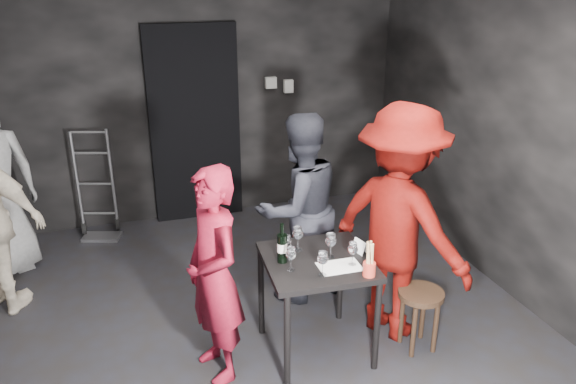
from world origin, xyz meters
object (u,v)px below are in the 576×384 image
object	(u,v)px
stool	(420,304)
wine_bottle	(282,247)
tasting_table	(317,272)
breadstick_cup	(370,260)
man_maroon	(401,204)
woman_black	(299,203)
hand_truck	(100,217)
server_red	(214,276)

from	to	relation	value
stool	wine_bottle	world-z (taller)	wine_bottle
tasting_table	breadstick_cup	bearing A→B (deg)	-51.89
stool	man_maroon	world-z (taller)	man_maroon
woman_black	tasting_table	bearing A→B (deg)	66.40
hand_truck	man_maroon	distance (m)	3.32
breadstick_cup	wine_bottle	bearing A→B (deg)	144.18
tasting_table	man_maroon	bearing A→B (deg)	6.41
server_red	wine_bottle	xyz separation A→B (m)	(0.48, 0.04, 0.11)
server_red	woman_black	bearing A→B (deg)	118.74
hand_truck	breadstick_cup	world-z (taller)	hand_truck
man_maroon	wine_bottle	size ratio (longest dim) A/B	7.38
stool	server_red	size ratio (longest dim) A/B	0.32
man_maroon	breadstick_cup	distance (m)	0.59
tasting_table	stool	size ratio (longest dim) A/B	1.60
wine_bottle	woman_black	bearing A→B (deg)	63.07
stool	server_red	bearing A→B (deg)	172.26
hand_truck	breadstick_cup	size ratio (longest dim) A/B	4.33
tasting_table	server_red	bearing A→B (deg)	-179.85
server_red	man_maroon	size ratio (longest dim) A/B	0.71
server_red	breadstick_cup	bearing A→B (deg)	58.78
woman_black	hand_truck	bearing A→B (deg)	-60.71
woman_black	man_maroon	xyz separation A→B (m)	(0.53, -0.70, 0.21)
woman_black	server_red	bearing A→B (deg)	28.27
server_red	breadstick_cup	xyz separation A→B (m)	(0.96, -0.31, 0.12)
woman_black	man_maroon	bearing A→B (deg)	113.27
stool	breadstick_cup	distance (m)	0.70
server_red	woman_black	distance (m)	1.15
tasting_table	server_red	world-z (taller)	server_red
hand_truck	woman_black	distance (m)	2.42
hand_truck	server_red	size ratio (longest dim) A/B	0.76
tasting_table	stool	distance (m)	0.80
breadstick_cup	tasting_table	bearing A→B (deg)	128.11
man_maroon	wine_bottle	distance (m)	0.92
hand_truck	stool	world-z (taller)	hand_truck
hand_truck	tasting_table	world-z (taller)	hand_truck
hand_truck	server_red	xyz separation A→B (m)	(0.76, -2.47, 0.54)
stool	woman_black	xyz separation A→B (m)	(-0.59, 0.97, 0.47)
woman_black	man_maroon	distance (m)	0.90
tasting_table	wine_bottle	distance (m)	0.32
server_red	woman_black	size ratio (longest dim) A/B	0.89
stool	breadstick_cup	world-z (taller)	breadstick_cup
hand_truck	man_maroon	size ratio (longest dim) A/B	0.54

